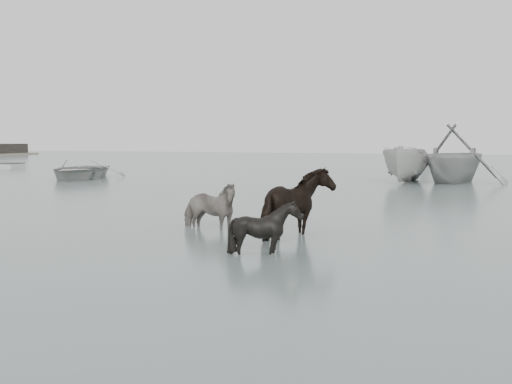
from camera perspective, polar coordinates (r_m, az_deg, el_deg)
ground at (r=13.06m, az=3.06°, el=-4.63°), size 140.00×140.00×0.00m
pony_pinto at (r=15.15m, az=-4.21°, el=-0.68°), size 1.74×1.01×1.38m
pony_dark at (r=13.89m, az=3.88°, el=-0.51°), size 1.63×1.85×1.71m
pony_black at (r=11.88m, az=0.83°, el=-2.64°), size 1.37×1.30×1.21m
rowboat_lead at (r=34.14m, az=-15.42°, el=2.06°), size 5.06×6.14×1.10m
rowboat_trail at (r=31.62m, az=17.23°, el=3.42°), size 6.19×6.67×2.89m
boat_small at (r=31.30m, az=13.24°, el=2.57°), size 2.21×4.98×1.87m
skiff_mid at (r=43.41m, az=14.63°, el=2.43°), size 4.73×4.33×0.75m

